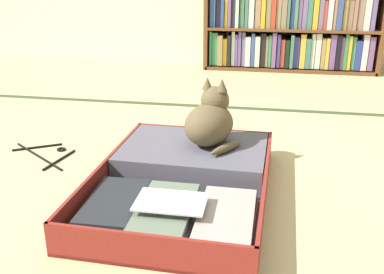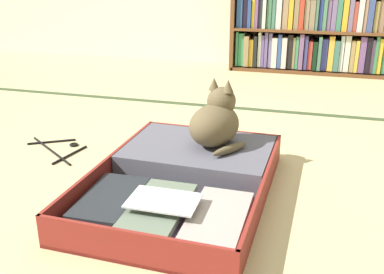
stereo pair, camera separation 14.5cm
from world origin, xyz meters
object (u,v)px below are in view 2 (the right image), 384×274
at_px(black_cat, 217,122).
at_px(clothes_hanger, 59,148).
at_px(open_suitcase, 187,177).
at_px(bookshelf, 321,12).

bearing_deg(black_cat, clothes_hanger, 179.27).
distance_m(open_suitcase, clothes_hanger, 0.70).
distance_m(bookshelf, open_suitcase, 2.23).
height_order(open_suitcase, black_cat, black_cat).
xyz_separation_m(open_suitcase, clothes_hanger, (-0.67, 0.21, -0.04)).
xyz_separation_m(bookshelf, clothes_hanger, (-1.09, -1.94, -0.45)).
xyz_separation_m(black_cat, clothes_hanger, (-0.73, 0.01, -0.20)).
bearing_deg(black_cat, open_suitcase, -108.37).
relative_size(black_cat, clothes_hanger, 0.88).
bearing_deg(open_suitcase, black_cat, 71.63).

